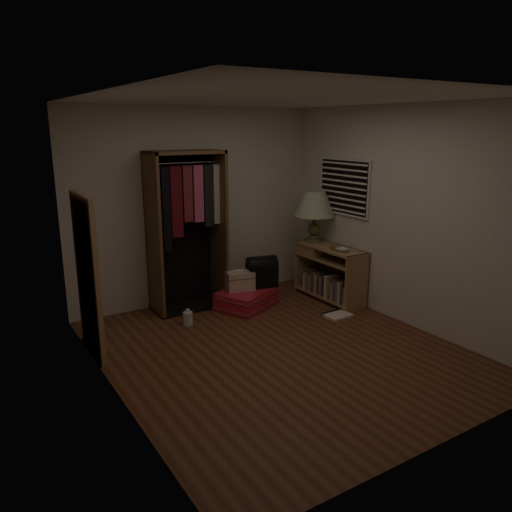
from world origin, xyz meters
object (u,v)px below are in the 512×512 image
object	(u,v)px
open_wardrobe	(187,216)
floor_mirror	(88,276)
train_case	(240,280)
black_bag	(262,271)
console_bookshelf	(328,271)
table_lamp	(315,205)
white_jug	(188,318)
pink_suitcase	(247,298)

from	to	relation	value
open_wardrobe	floor_mirror	xyz separation A→B (m)	(-1.47, -0.77, -0.37)
train_case	black_bag	distance (m)	0.34
console_bookshelf	open_wardrobe	xyz separation A→B (m)	(-1.76, 0.73, 0.83)
console_bookshelf	floor_mirror	size ratio (longest dim) A/B	0.66
floor_mirror	table_lamp	world-z (taller)	floor_mirror
floor_mirror	white_jug	xyz separation A→B (m)	(1.17, 0.18, -0.77)
pink_suitcase	open_wardrobe	bearing A→B (deg)	119.82
table_lamp	pink_suitcase	bearing A→B (deg)	-177.63
console_bookshelf	pink_suitcase	xyz separation A→B (m)	(-1.14, 0.29, -0.27)
black_bag	white_jug	distance (m)	1.25
black_bag	table_lamp	size ratio (longest dim) A/B	0.60
table_lamp	white_jug	xyz separation A→B (m)	(-2.07, -0.19, -1.19)
floor_mirror	train_case	world-z (taller)	floor_mirror
console_bookshelf	black_bag	bearing A→B (deg)	160.30
open_wardrobe	black_bag	size ratio (longest dim) A/B	4.78
table_lamp	open_wardrobe	bearing A→B (deg)	167.42
pink_suitcase	black_bag	xyz separation A→B (m)	(0.25, 0.03, 0.34)
open_wardrobe	white_jug	bearing A→B (deg)	-117.09
pink_suitcase	black_bag	size ratio (longest dim) A/B	2.23
black_bag	floor_mirror	bearing A→B (deg)	-159.94
pink_suitcase	white_jug	world-z (taller)	pink_suitcase
console_bookshelf	pink_suitcase	distance (m)	1.21
black_bag	table_lamp	xyz separation A→B (m)	(0.89, 0.02, 0.82)
pink_suitcase	train_case	size ratio (longest dim) A/B	2.31
pink_suitcase	train_case	distance (m)	0.26
table_lamp	floor_mirror	bearing A→B (deg)	-173.35
console_bookshelf	train_case	size ratio (longest dim) A/B	2.70
black_bag	white_jug	bearing A→B (deg)	-160.28
floor_mirror	pink_suitcase	bearing A→B (deg)	8.96
pink_suitcase	white_jug	bearing A→B (deg)	164.16
floor_mirror	black_bag	distance (m)	2.41
train_case	floor_mirror	bearing A→B (deg)	-154.23
floor_mirror	pink_suitcase	size ratio (longest dim) A/B	1.78
train_case	white_jug	xyz separation A→B (m)	(-0.86, -0.21, -0.28)
floor_mirror	train_case	size ratio (longest dim) A/B	4.10
console_bookshelf	table_lamp	world-z (taller)	table_lamp
open_wardrobe	floor_mirror	bearing A→B (deg)	-152.33
pink_suitcase	floor_mirror	bearing A→B (deg)	164.16
open_wardrobe	train_case	distance (m)	1.09
open_wardrobe	table_lamp	bearing A→B (deg)	-12.58
train_case	open_wardrobe	bearing A→B (deg)	160.45
open_wardrobe	floor_mirror	size ratio (longest dim) A/B	1.21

